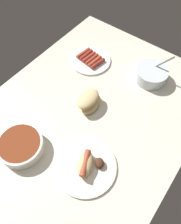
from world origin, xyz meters
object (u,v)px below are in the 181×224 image
plate_sausages (90,60)px  plate_hotdog_assembled (86,165)px  bread_stack (89,101)px  bowl_chili (21,145)px  bowl_coleslaw (151,74)px

plate_sausages → plate_hotdog_assembled: size_ratio=0.88×
bread_stack → plate_hotdog_assembled: (-24.32, -17.02, -2.01)cm
plate_sausages → bowl_chili: bearing=-171.8°
bread_stack → plate_sausages: (23.79, 17.51, -2.60)cm
bowl_coleslaw → plate_hotdog_assembled: (-56.53, -2.34, -1.93)cm
bowl_chili → plate_hotdog_assembled: plate_hotdog_assembled is taller
bowl_chili → plate_sausages: size_ratio=0.86×
bread_stack → plate_hotdog_assembled: 29.75cm
bread_stack → plate_sausages: bread_stack is taller
bowl_coleslaw → plate_hotdog_assembled: bearing=-177.6°
plate_sausages → plate_hotdog_assembled: plate_hotdog_assembled is taller
bowl_coleslaw → plate_sausages: 33.37cm
bowl_coleslaw → plate_sausages: bowl_coleslaw is taller
bowl_chili → bowl_coleslaw: bowl_coleslaw is taller
bowl_coleslaw → bowl_chili: bearing=160.3°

